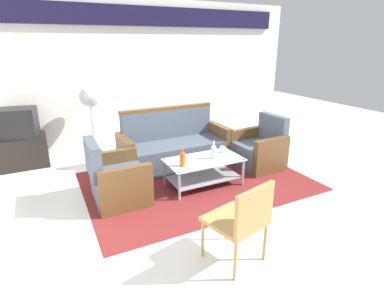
% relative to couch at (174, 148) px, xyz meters
% --- Properties ---
extents(ground_plane, '(14.00, 14.00, 0.00)m').
position_rel_couch_xyz_m(ground_plane, '(0.19, -1.44, -0.32)').
color(ground_plane, white).
extents(wall_back, '(6.52, 0.19, 2.80)m').
position_rel_couch_xyz_m(wall_back, '(0.19, 1.62, 1.16)').
color(wall_back, silver).
rests_on(wall_back, ground).
extents(rug, '(3.23, 2.25, 0.01)m').
position_rel_couch_xyz_m(rug, '(0.06, -0.73, -0.31)').
color(rug, maroon).
rests_on(rug, ground).
extents(couch, '(1.81, 0.75, 0.96)m').
position_rel_couch_xyz_m(couch, '(0.00, 0.00, 0.00)').
color(couch, '#4C5666').
rests_on(couch, rug).
extents(armchair_left, '(0.70, 0.76, 0.85)m').
position_rel_couch_xyz_m(armchair_left, '(-1.15, -0.77, -0.03)').
color(armchair_left, '#4C5666').
rests_on(armchair_left, rug).
extents(armchair_right, '(0.73, 0.79, 0.85)m').
position_rel_couch_xyz_m(armchair_right, '(1.26, -0.67, -0.03)').
color(armchair_right, '#4C5666').
rests_on(armchair_right, rug).
extents(coffee_table, '(1.10, 0.60, 0.40)m').
position_rel_couch_xyz_m(coffee_table, '(0.09, -0.88, -0.04)').
color(coffee_table, silver).
rests_on(coffee_table, rug).
extents(bottle_orange, '(0.07, 0.07, 0.26)m').
position_rel_couch_xyz_m(bottle_orange, '(-0.29, -0.97, 0.19)').
color(bottle_orange, '#D85919').
rests_on(bottle_orange, coffee_table).
extents(bottle_clear, '(0.07, 0.07, 0.26)m').
position_rel_couch_xyz_m(bottle_clear, '(0.22, -0.91, 0.19)').
color(bottle_clear, silver).
rests_on(bottle_clear, coffee_table).
extents(cup, '(0.08, 0.08, 0.10)m').
position_rel_couch_xyz_m(cup, '(0.46, -0.77, 0.14)').
color(cup, silver).
rests_on(cup, coffee_table).
extents(tv_stand, '(0.80, 0.50, 0.52)m').
position_rel_couch_xyz_m(tv_stand, '(-2.30, 1.11, -0.06)').
color(tv_stand, black).
rests_on(tv_stand, ground).
extents(television, '(0.67, 0.54, 0.48)m').
position_rel_couch_xyz_m(television, '(-2.30, 1.11, 0.44)').
color(television, black).
rests_on(television, tv_stand).
extents(pedestal_fan, '(0.36, 0.36, 1.27)m').
position_rel_couch_xyz_m(pedestal_fan, '(-1.10, 1.16, 0.70)').
color(pedestal_fan, '#2D2D33').
rests_on(pedestal_fan, ground).
extents(wicker_chair, '(0.58, 0.58, 0.84)m').
position_rel_couch_xyz_m(wicker_chair, '(-0.40, -2.49, 0.18)').
color(wicker_chair, '#AD844C').
rests_on(wicker_chair, ground).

